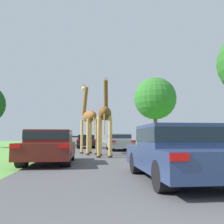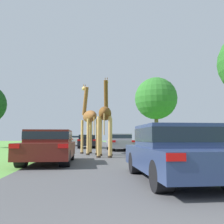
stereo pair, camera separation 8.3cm
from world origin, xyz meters
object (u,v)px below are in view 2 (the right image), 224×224
at_px(giraffe_companion, 89,118).
at_px(car_far_ahead, 49,145).
at_px(car_lead_maroon, 175,151).
at_px(car_queue_left, 120,142).
at_px(car_verge_right, 78,140).
at_px(tree_right_cluster, 156,99).
at_px(giraffe_near_road, 105,116).
at_px(car_queue_right, 87,141).

height_order(giraffe_companion, car_far_ahead, giraffe_companion).
relative_size(car_lead_maroon, car_queue_left, 0.88).
bearing_deg(car_verge_right, giraffe_companion, -85.30).
bearing_deg(car_queue_left, tree_right_cluster, 60.47).
bearing_deg(giraffe_companion, giraffe_near_road, -84.17).
height_order(car_lead_maroon, car_queue_left, car_lead_maroon).
height_order(car_queue_right, car_verge_right, car_verge_right).
relative_size(car_lead_maroon, car_far_ahead, 0.96).
relative_size(car_queue_left, car_verge_right, 1.20).
height_order(car_queue_right, tree_right_cluster, tree_right_cluster).
height_order(giraffe_near_road, car_queue_left, giraffe_near_road).
bearing_deg(car_far_ahead, tree_right_cluster, 62.94).
height_order(car_queue_left, car_verge_right, car_queue_left).
xyz_separation_m(car_queue_right, car_verge_right, (-1.22, 7.26, 0.00)).
bearing_deg(giraffe_near_road, giraffe_companion, 120.09).
distance_m(giraffe_companion, tree_right_cluster, 19.59).
bearing_deg(car_verge_right, car_queue_right, -80.45).
xyz_separation_m(car_lead_maroon, car_far_ahead, (-3.88, 4.48, -0.00)).
bearing_deg(tree_right_cluster, giraffe_near_road, -114.69).
bearing_deg(giraffe_near_road, car_far_ahead, -121.51).
bearing_deg(giraffe_near_road, car_queue_right, 102.58).
distance_m(giraffe_companion, car_verge_right, 16.83).
bearing_deg(car_far_ahead, car_queue_left, 66.13).
relative_size(car_far_ahead, tree_right_cluster, 0.46).
height_order(giraffe_near_road, car_queue_right, giraffe_near_road).
distance_m(car_queue_left, car_far_ahead, 10.80).
xyz_separation_m(giraffe_near_road, car_verge_right, (-2.30, 18.89, -1.58)).
distance_m(car_far_ahead, car_verge_right, 22.17).
bearing_deg(giraffe_companion, car_lead_maroon, -94.67).
xyz_separation_m(car_lead_maroon, car_queue_right, (-2.32, 19.39, -0.01)).
height_order(car_queue_right, car_queue_left, car_queue_left).
height_order(car_far_ahead, car_verge_right, car_far_ahead).
bearing_deg(car_verge_right, car_queue_left, -71.85).
relative_size(giraffe_companion, tree_right_cluster, 0.52).
bearing_deg(car_verge_right, car_far_ahead, -90.88).
bearing_deg(car_queue_left, car_lead_maroon, -91.96).
xyz_separation_m(giraffe_near_road, car_lead_maroon, (1.24, -7.75, -1.57)).
bearing_deg(giraffe_companion, car_verge_right, 77.75).
xyz_separation_m(car_far_ahead, car_verge_right, (0.34, 22.17, 0.00)).
relative_size(car_lead_maroon, tree_right_cluster, 0.44).
xyz_separation_m(giraffe_companion, car_queue_right, (-0.15, 9.43, -1.65)).
bearing_deg(tree_right_cluster, giraffe_companion, -119.96).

